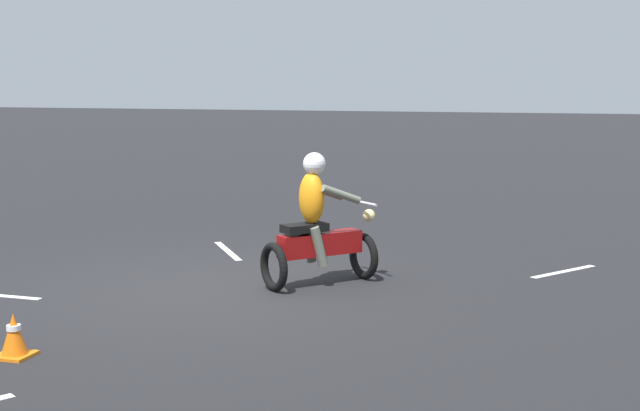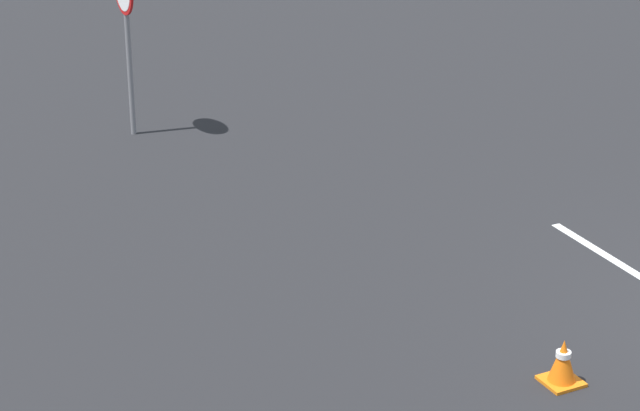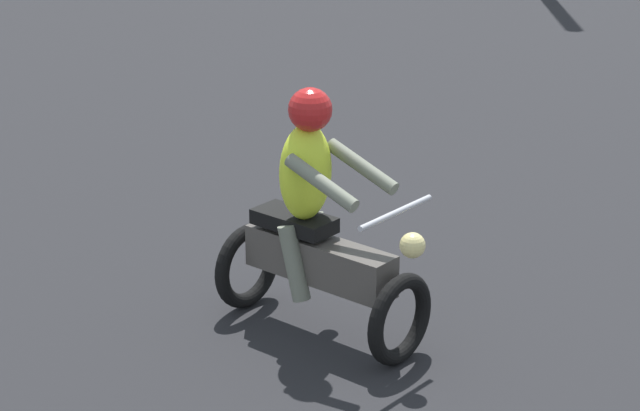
% 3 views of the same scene
% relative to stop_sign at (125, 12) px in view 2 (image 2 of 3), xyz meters
% --- Properties ---
extents(stop_sign, '(0.70, 0.08, 2.30)m').
position_rel_stop_sign_xyz_m(stop_sign, '(0.00, 0.00, 0.00)').
color(stop_sign, slate).
rests_on(stop_sign, ground).
extents(traffic_cone_near_right, '(0.32, 0.32, 0.41)m').
position_rel_stop_sign_xyz_m(traffic_cone_near_right, '(-7.63, -1.23, -1.44)').
color(traffic_cone_near_right, orange).
rests_on(traffic_cone_near_right, ground).
extents(lane_stripe_e, '(1.67, 0.12, 0.01)m').
position_rel_stop_sign_xyz_m(lane_stripe_e, '(-5.72, -3.18, -1.63)').
color(lane_stripe_e, silver).
rests_on(lane_stripe_e, ground).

